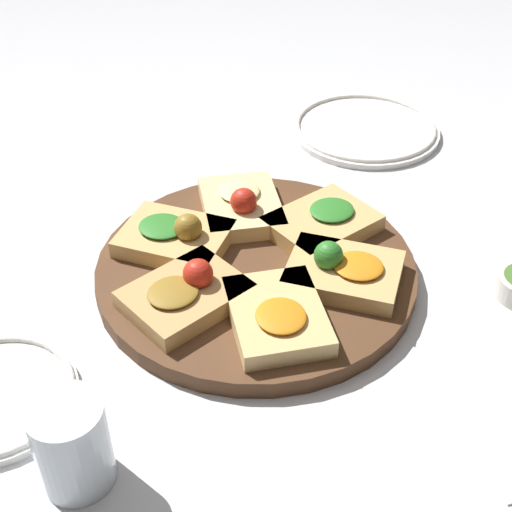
% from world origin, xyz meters
% --- Properties ---
extents(ground_plane, '(3.00, 3.00, 0.00)m').
position_xyz_m(ground_plane, '(0.00, 0.00, 0.00)').
color(ground_plane, silver).
extents(serving_board, '(0.42, 0.42, 0.02)m').
position_xyz_m(serving_board, '(0.00, 0.00, 0.01)').
color(serving_board, '#51331E').
rests_on(serving_board, ground_plane).
extents(focaccia_slice_0, '(0.16, 0.14, 0.05)m').
position_xyz_m(focaccia_slice_0, '(-0.11, -0.03, 0.04)').
color(focaccia_slice_0, tan).
rests_on(focaccia_slice_0, serving_board).
extents(focaccia_slice_1, '(0.14, 0.16, 0.03)m').
position_xyz_m(focaccia_slice_1, '(-0.03, -0.11, 0.04)').
color(focaccia_slice_1, '#DBB775').
rests_on(focaccia_slice_1, serving_board).
extents(focaccia_slice_2, '(0.17, 0.17, 0.05)m').
position_xyz_m(focaccia_slice_2, '(0.08, -0.08, 0.04)').
color(focaccia_slice_2, tan).
rests_on(focaccia_slice_2, serving_board).
extents(focaccia_slice_3, '(0.16, 0.13, 0.03)m').
position_xyz_m(focaccia_slice_3, '(0.11, 0.02, 0.04)').
color(focaccia_slice_3, tan).
rests_on(focaccia_slice_3, serving_board).
extents(focaccia_slice_4, '(0.14, 0.16, 0.05)m').
position_xyz_m(focaccia_slice_4, '(0.03, 0.11, 0.04)').
color(focaccia_slice_4, '#E5C689').
rests_on(focaccia_slice_4, serving_board).
extents(focaccia_slice_5, '(0.17, 0.17, 0.05)m').
position_xyz_m(focaccia_slice_5, '(-0.08, 0.08, 0.04)').
color(focaccia_slice_5, tan).
rests_on(focaccia_slice_5, serving_board).
extents(plate_right, '(0.26, 0.26, 0.02)m').
position_xyz_m(plate_right, '(0.35, 0.26, 0.01)').
color(plate_right, white).
rests_on(plate_right, ground_plane).
extents(water_glass, '(0.07, 0.07, 0.10)m').
position_xyz_m(water_glass, '(-0.30, -0.19, 0.05)').
color(water_glass, silver).
rests_on(water_glass, ground_plane).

